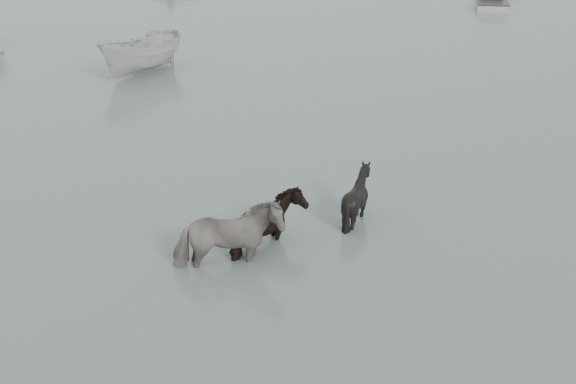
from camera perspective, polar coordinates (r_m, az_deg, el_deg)
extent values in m
plane|color=#51605B|center=(12.77, -7.24, -5.14)|extent=(140.00, 140.00, 0.00)
imported|color=black|center=(12.11, -4.83, -2.53)|extent=(1.92, 1.02, 1.56)
imported|color=black|center=(12.72, -1.42, -1.64)|extent=(1.58, 1.69, 1.37)
imported|color=black|center=(13.92, 5.50, 0.29)|extent=(1.41, 1.33, 1.27)
imported|color=#B5B5B0|center=(25.85, -11.47, 10.81)|extent=(3.60, 3.90, 1.50)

